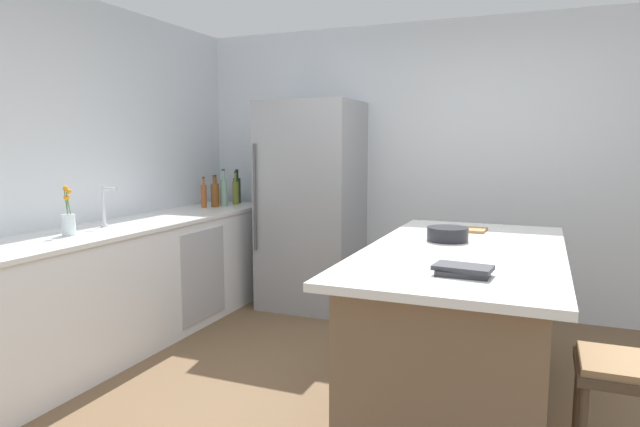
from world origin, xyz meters
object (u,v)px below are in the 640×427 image
object	(u,v)px
cookbook_stack	(463,270)
cutting_board	(464,229)
vinegar_bottle	(204,196)
hot_sauce_bottle	(223,196)
refrigerator	(312,205)
wine_bottle	(237,189)
kitchen_island	(462,327)
bar_stool	(623,389)
mixing_bowl	(448,234)
sink_faucet	(105,205)
gin_bottle	(224,192)
whiskey_bottle	(215,194)
flower_vase	(68,221)
olive_oil_bottle	(236,192)

from	to	relation	value
cookbook_stack	cutting_board	world-z (taller)	cookbook_stack
cutting_board	vinegar_bottle	bearing A→B (deg)	167.47
hot_sauce_bottle	refrigerator	bearing A→B (deg)	1.44
vinegar_bottle	refrigerator	bearing A→B (deg)	18.07
hot_sauce_bottle	wine_bottle	bearing A→B (deg)	74.49
kitchen_island	bar_stool	world-z (taller)	kitchen_island
mixing_bowl	cutting_board	bearing A→B (deg)	84.57
refrigerator	kitchen_island	bearing A→B (deg)	-43.72
sink_faucet	cutting_board	bearing A→B (deg)	16.59
gin_bottle	whiskey_bottle	bearing A→B (deg)	-107.93
flower_vase	hot_sauce_bottle	distance (m)	1.94
kitchen_island	flower_vase	bearing A→B (deg)	-169.76
mixing_bowl	vinegar_bottle	bearing A→B (deg)	157.76
refrigerator	bar_stool	distance (m)	3.24
refrigerator	cutting_board	size ratio (longest dim) A/B	6.51
wine_bottle	gin_bottle	world-z (taller)	gin_bottle
gin_bottle	vinegar_bottle	size ratio (longest dim) A/B	1.22
kitchen_island	mixing_bowl	size ratio (longest dim) A/B	8.45
refrigerator	whiskey_bottle	bearing A→B (deg)	-166.67
sink_faucet	olive_oil_bottle	xyz separation A→B (m)	(0.09, 1.66, -0.04)
vinegar_bottle	kitchen_island	bearing A→B (deg)	-25.19
gin_bottle	whiskey_bottle	world-z (taller)	gin_bottle
bar_stool	mixing_bowl	bearing A→B (deg)	132.82
bar_stool	cookbook_stack	distance (m)	0.78
whiskey_bottle	cookbook_stack	world-z (taller)	whiskey_bottle
wine_bottle	hot_sauce_bottle	xyz separation A→B (m)	(-0.05, -0.19, -0.05)
olive_oil_bottle	whiskey_bottle	size ratio (longest dim) A/B	1.07
mixing_bowl	cutting_board	xyz separation A→B (m)	(0.04, 0.44, -0.03)
olive_oil_bottle	gin_bottle	xyz separation A→B (m)	(-0.02, -0.18, 0.02)
bar_stool	wine_bottle	size ratio (longest dim) A/B	1.95
sink_faucet	gin_bottle	xyz separation A→B (m)	(0.07, 1.48, -0.02)
kitchen_island	hot_sauce_bottle	xyz separation A→B (m)	(-2.53, 1.49, 0.54)
sink_faucet	flower_vase	world-z (taller)	flower_vase
hot_sauce_bottle	mixing_bowl	bearing A→B (deg)	-28.08
whiskey_bottle	sink_faucet	bearing A→B (deg)	-91.49
olive_oil_bottle	hot_sauce_bottle	bearing A→B (deg)	-136.64
kitchen_island	mixing_bowl	world-z (taller)	mixing_bowl
kitchen_island	gin_bottle	distance (m)	2.89
olive_oil_bottle	cookbook_stack	xyz separation A→B (m)	(2.51, -2.23, -0.08)
bar_stool	whiskey_bottle	xyz separation A→B (m)	(-3.22, 2.02, 0.50)
bar_stool	hot_sauce_bottle	world-z (taller)	hot_sauce_bottle
bar_stool	vinegar_bottle	world-z (taller)	vinegar_bottle
olive_oil_bottle	vinegar_bottle	distance (m)	0.40
wine_bottle	refrigerator	bearing A→B (deg)	-10.57
bar_stool	olive_oil_bottle	world-z (taller)	olive_oil_bottle
kitchen_island	flower_vase	xyz separation A→B (m)	(-2.48, -0.45, 0.54)
whiskey_bottle	mixing_bowl	xyz separation A→B (m)	(2.36, -1.09, -0.07)
kitchen_island	sink_faucet	size ratio (longest dim) A/B	6.96
bar_stool	flower_vase	xyz separation A→B (m)	(-3.21, 0.27, 0.48)
vinegar_bottle	mixing_bowl	world-z (taller)	vinegar_bottle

